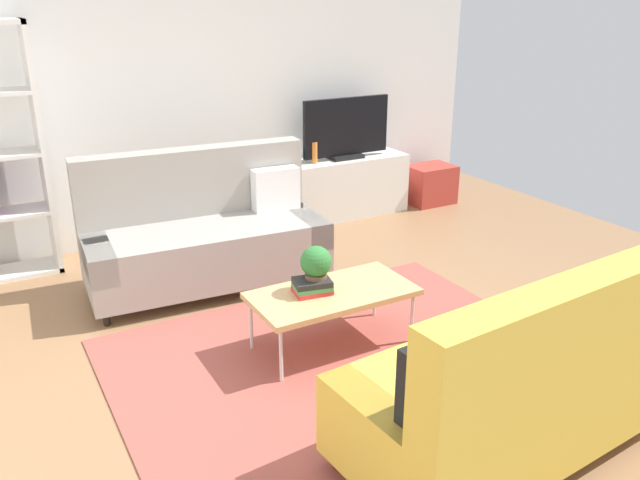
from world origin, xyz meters
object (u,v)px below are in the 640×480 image
object	(u,v)px
storage_trunk	(430,184)
bottle_0	(314,153)
coffee_table	(332,295)
table_book_0	(312,291)
potted_plant	(316,266)
vase_0	(294,157)
tv_console	(344,187)
tv	(346,129)
couch_beige	(205,234)
couch_green	(523,380)

from	to	relation	value
storage_trunk	bottle_0	distance (m)	1.58
storage_trunk	bottle_0	world-z (taller)	bottle_0
coffee_table	table_book_0	bearing A→B (deg)	162.24
potted_plant	bottle_0	xyz separation A→B (m)	(1.25, 2.30, 0.15)
potted_plant	vase_0	xyz separation A→B (m)	(1.06, 2.39, 0.11)
tv_console	tv	distance (m)	0.63
couch_beige	tv_console	size ratio (longest dim) A/B	1.39
couch_green	potted_plant	bearing A→B (deg)	100.22
potted_plant	couch_green	bearing A→B (deg)	-75.37
storage_trunk	tv_console	bearing A→B (deg)	174.81
coffee_table	storage_trunk	world-z (taller)	storage_trunk
tv	table_book_0	size ratio (longest dim) A/B	4.17
coffee_table	tv_console	world-z (taller)	tv_console
potted_plant	tv_console	bearing A→B (deg)	54.91
couch_green	bottle_0	bearing A→B (deg)	72.71
table_book_0	vase_0	world-z (taller)	vase_0
couch_green	vase_0	xyz separation A→B (m)	(0.67, 3.86, 0.26)
storage_trunk	vase_0	distance (m)	1.76
couch_green	tv_console	distance (m)	4.02
coffee_table	potted_plant	world-z (taller)	potted_plant
couch_green	storage_trunk	world-z (taller)	couch_green
couch_beige	storage_trunk	size ratio (longest dim) A/B	3.76
potted_plant	table_book_0	world-z (taller)	potted_plant
table_book_0	vase_0	distance (m)	2.65
couch_beige	table_book_0	distance (m)	1.40
couch_green	coffee_table	distance (m)	1.45
storage_trunk	potted_plant	distance (m)	3.56
coffee_table	potted_plant	distance (m)	0.23
vase_0	coffee_table	bearing A→B (deg)	-111.58
couch_beige	vase_0	size ratio (longest dim) A/B	14.98
coffee_table	tv	distance (m)	2.89
couch_beige	storage_trunk	xyz separation A→B (m)	(3.03, 0.87, -0.22)
couch_beige	couch_green	size ratio (longest dim) A/B	1.00
coffee_table	bottle_0	world-z (taller)	bottle_0
vase_0	potted_plant	bearing A→B (deg)	-113.97
couch_green	tv_console	xyz separation A→B (m)	(1.25, 3.81, -0.12)
tv_console	potted_plant	world-z (taller)	potted_plant
coffee_table	bottle_0	distance (m)	2.65
couch_beige	potted_plant	world-z (taller)	couch_beige
couch_green	coffee_table	size ratio (longest dim) A/B	1.78
tv_console	vase_0	bearing A→B (deg)	175.07
couch_green	table_book_0	xyz separation A→B (m)	(-0.42, 1.46, -0.01)
coffee_table	tv	xyz separation A→B (m)	(1.55, 2.37, 0.56)
vase_0	storage_trunk	bearing A→B (deg)	-5.10
tv_console	vase_0	world-z (taller)	vase_0
couch_green	tv_console	world-z (taller)	couch_green
table_book_0	bottle_0	bearing A→B (deg)	60.89
tv	potted_plant	bearing A→B (deg)	-125.32
tv	vase_0	xyz separation A→B (m)	(-0.58, 0.07, -0.25)
bottle_0	table_book_0	bearing A→B (deg)	-119.11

